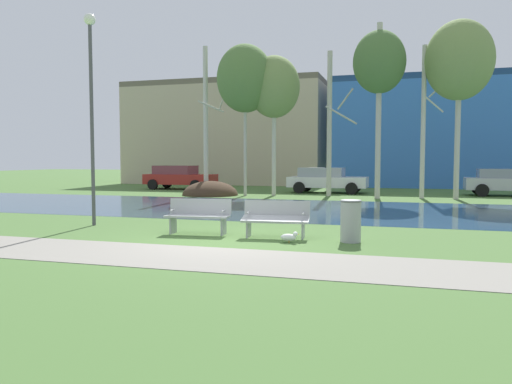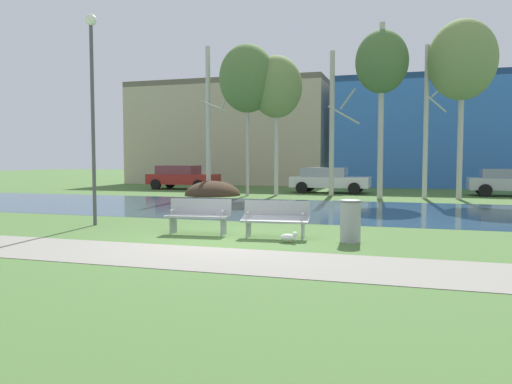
# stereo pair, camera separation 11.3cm
# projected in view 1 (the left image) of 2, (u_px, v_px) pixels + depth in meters

# --- Properties ---
(ground_plane) EXTENTS (120.00, 120.00, 0.00)m
(ground_plane) POSITION_uv_depth(u_px,v_px,m) (306.00, 204.00, 20.74)
(ground_plane) COLOR #476B33
(paved_path_strip) EXTENTS (60.00, 2.20, 0.01)m
(paved_path_strip) POSITION_uv_depth(u_px,v_px,m) (189.00, 257.00, 9.45)
(paved_path_strip) COLOR gray
(paved_path_strip) RESTS_ON ground
(river_band) EXTENTS (80.00, 8.30, 0.01)m
(river_band) POSITION_uv_depth(u_px,v_px,m) (295.00, 209.00, 18.66)
(river_band) COLOR #2D475B
(river_band) RESTS_ON ground
(soil_mound) EXTENTS (2.91, 2.81, 1.49)m
(soil_mound) POSITION_uv_depth(u_px,v_px,m) (210.00, 195.00, 25.86)
(soil_mound) COLOR #423021
(soil_mound) RESTS_ON ground
(bench_left) EXTENTS (1.65, 0.71, 0.87)m
(bench_left) POSITION_uv_depth(u_px,v_px,m) (198.00, 215.00, 12.40)
(bench_left) COLOR #9EA0A3
(bench_left) RESTS_ON ground
(bench_right) EXTENTS (1.65, 0.71, 0.87)m
(bench_right) POSITION_uv_depth(u_px,v_px,m) (276.00, 218.00, 11.84)
(bench_right) COLOR #9EA0A3
(bench_right) RESTS_ON ground
(trash_bin) EXTENTS (0.49, 0.49, 0.95)m
(trash_bin) POSITION_uv_depth(u_px,v_px,m) (351.00, 220.00, 11.18)
(trash_bin) COLOR #999B9E
(trash_bin) RESTS_ON ground
(seagull) EXTENTS (0.43, 0.16, 0.26)m
(seagull) POSITION_uv_depth(u_px,v_px,m) (289.00, 237.00, 11.09)
(seagull) COLOR white
(seagull) RESTS_ON ground
(streetlamp) EXTENTS (0.32, 0.32, 5.87)m
(streetlamp) POSITION_uv_depth(u_px,v_px,m) (91.00, 87.00, 13.80)
(streetlamp) COLOR #4C4C51
(streetlamp) RESTS_ON ground
(birch_far_left) EXTENTS (1.39, 2.28, 7.71)m
(birch_far_left) POSITION_uv_depth(u_px,v_px,m) (206.00, 120.00, 25.93)
(birch_far_left) COLOR beige
(birch_far_left) RESTS_ON ground
(birch_left) EXTENTS (2.86, 2.86, 7.67)m
(birch_left) POSITION_uv_depth(u_px,v_px,m) (245.00, 79.00, 25.15)
(birch_left) COLOR #BCB7A8
(birch_left) RESTS_ON ground
(birch_center_left) EXTENTS (2.62, 2.62, 7.12)m
(birch_center_left) POSITION_uv_depth(u_px,v_px,m) (274.00, 87.00, 25.27)
(birch_center_left) COLOR beige
(birch_center_left) RESTS_ON ground
(birch_center) EXTENTS (1.53, 2.59, 7.31)m
(birch_center) POSITION_uv_depth(u_px,v_px,m) (330.00, 123.00, 25.22)
(birch_center) COLOR #BCB7A8
(birch_center) RESTS_ON ground
(birch_center_right) EXTENTS (2.45, 2.45, 8.24)m
(birch_center_right) POSITION_uv_depth(u_px,v_px,m) (379.00, 63.00, 23.30)
(birch_center_right) COLOR #BCB7A8
(birch_center_right) RESTS_ON ground
(birch_right) EXTENTS (1.42, 2.19, 7.23)m
(birch_right) POSITION_uv_depth(u_px,v_px,m) (424.00, 121.00, 23.53)
(birch_right) COLOR beige
(birch_right) RESTS_ON ground
(birch_far_right) EXTENTS (3.06, 3.06, 8.26)m
(birch_far_right) POSITION_uv_depth(u_px,v_px,m) (459.00, 61.00, 22.86)
(birch_far_right) COLOR #BCB7A8
(birch_far_right) RESTS_ON ground
(parked_van_nearest_red) EXTENTS (4.38, 2.14, 1.48)m
(parked_van_nearest_red) POSITION_uv_depth(u_px,v_px,m) (179.00, 177.00, 31.05)
(parked_van_nearest_red) COLOR maroon
(parked_van_nearest_red) RESTS_ON ground
(parked_sedan_second_white) EXTENTS (4.34, 2.17, 1.41)m
(parked_sedan_second_white) POSITION_uv_depth(u_px,v_px,m) (326.00, 179.00, 27.66)
(parked_sedan_second_white) COLOR silver
(parked_sedan_second_white) RESTS_ON ground
(parked_hatch_third_silver) EXTENTS (4.41, 2.03, 1.38)m
(parked_hatch_third_silver) POSITION_uv_depth(u_px,v_px,m) (509.00, 182.00, 25.16)
(parked_hatch_third_silver) COLOR #B2B5BC
(parked_hatch_third_silver) RESTS_ON ground
(building_beige_block) EXTENTS (15.15, 8.27, 7.73)m
(building_beige_block) POSITION_uv_depth(u_px,v_px,m) (232.00, 134.00, 39.61)
(building_beige_block) COLOR #BCAD8E
(building_beige_block) RESTS_ON ground
(building_blue_store) EXTENTS (17.53, 9.44, 7.39)m
(building_blue_store) POSITION_uv_depth(u_px,v_px,m) (464.00, 134.00, 35.15)
(building_blue_store) COLOR #3870C6
(building_blue_store) RESTS_ON ground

